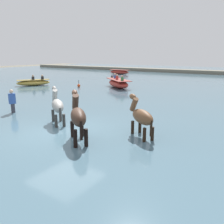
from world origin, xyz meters
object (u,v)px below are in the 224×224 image
(horse_flank_grey, at_px, (57,106))
(boat_far_inshore, at_px, (119,72))
(horse_trailing_dark_bay, at_px, (78,118))
(channel_buoy, at_px, (79,85))
(person_onlooker_left, at_px, (13,104))
(horse_lead_bay, at_px, (141,118))
(boat_mid_outer, at_px, (34,83))
(boat_near_port, at_px, (118,83))

(horse_flank_grey, xyz_separation_m, boat_far_inshore, (-11.82, 24.32, -0.45))
(horse_trailing_dark_bay, relative_size, channel_buoy, 3.18)
(boat_far_inshore, height_order, person_onlooker_left, person_onlooker_left)
(horse_flank_grey, height_order, channel_buoy, horse_flank_grey)
(boat_far_inshore, bearing_deg, horse_trailing_dark_bay, -61.14)
(horse_lead_bay, bearing_deg, boat_mid_outer, 154.62)
(boat_near_port, relative_size, person_onlooker_left, 2.37)
(boat_mid_outer, distance_m, person_onlooker_left, 11.32)
(horse_trailing_dark_bay, distance_m, boat_mid_outer, 16.55)
(horse_lead_bay, bearing_deg, horse_trailing_dark_bay, -135.17)
(horse_trailing_dark_bay, bearing_deg, channel_buoy, 131.40)
(boat_mid_outer, xyz_separation_m, boat_near_port, (7.75, 3.45, 0.09))
(horse_lead_bay, relative_size, horse_flank_grey, 0.96)
(person_onlooker_left, bearing_deg, horse_flank_grey, -1.37)
(horse_lead_bay, height_order, boat_mid_outer, horse_lead_bay)
(boat_far_inshore, xyz_separation_m, boat_mid_outer, (0.15, -16.43, -0.03))
(boat_mid_outer, bearing_deg, horse_lead_bay, -25.38)
(horse_flank_grey, bearing_deg, horse_trailing_dark_bay, -26.97)
(horse_trailing_dark_bay, bearing_deg, boat_mid_outer, 147.00)
(horse_lead_bay, relative_size, boat_near_port, 0.49)
(channel_buoy, bearing_deg, horse_flank_grey, -53.01)
(horse_flank_grey, bearing_deg, channel_buoy, 126.99)
(horse_flank_grey, distance_m, boat_near_port, 12.00)
(horse_trailing_dark_bay, relative_size, boat_mid_outer, 0.67)
(boat_mid_outer, height_order, channel_buoy, boat_mid_outer)
(horse_trailing_dark_bay, distance_m, person_onlooker_left, 5.80)
(horse_lead_bay, relative_size, boat_far_inshore, 0.58)
(boat_mid_outer, bearing_deg, horse_trailing_dark_bay, -33.00)
(horse_trailing_dark_bay, distance_m, channel_buoy, 14.14)
(horse_trailing_dark_bay, height_order, boat_mid_outer, horse_trailing_dark_bay)
(horse_flank_grey, distance_m, person_onlooker_left, 3.47)
(boat_near_port, distance_m, person_onlooker_left, 11.26)
(person_onlooker_left, height_order, channel_buoy, person_onlooker_left)
(horse_lead_bay, height_order, boat_near_port, horse_lead_bay)
(horse_trailing_dark_bay, bearing_deg, horse_flank_grey, 153.03)
(horse_lead_bay, height_order, horse_flank_grey, horse_flank_grey)
(horse_flank_grey, relative_size, channel_buoy, 2.97)
(boat_far_inshore, bearing_deg, person_onlooker_left, -70.97)
(horse_lead_bay, xyz_separation_m, boat_far_inshore, (-15.68, 23.80, -0.40))
(horse_lead_bay, xyz_separation_m, boat_mid_outer, (-15.52, 7.36, -0.43))
(horse_flank_grey, xyz_separation_m, channel_buoy, (-7.13, 9.47, -0.62))
(horse_flank_grey, xyz_separation_m, person_onlooker_left, (-3.46, 0.08, -0.30))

